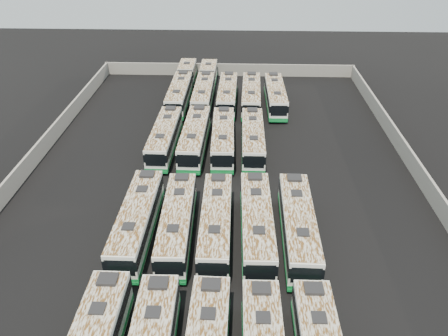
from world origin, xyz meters
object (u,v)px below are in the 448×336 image
(bus_midfront_left, at_px, (177,222))
(bus_midfront_far_left, at_px, (137,220))
(bus_midback_left, at_px, (195,137))
(bus_midfront_right, at_px, (257,224))
(bus_midfront_center, at_px, (216,223))
(bus_back_center, at_px, (227,95))
(bus_back_far_left, at_px, (182,86))
(bus_back_left, at_px, (205,87))
(bus_midback_right, at_px, (253,139))
(bus_midback_center, at_px, (223,138))
(bus_back_right, at_px, (251,95))
(bus_midback_far_left, at_px, (165,137))
(bus_back_far_right, at_px, (275,96))
(bus_midfront_far_right, at_px, (298,226))

(bus_midfront_left, bearing_deg, bus_midfront_far_left, 177.38)
(bus_midfront_far_left, bearing_deg, bus_midback_left, 77.96)
(bus_midfront_right, bearing_deg, bus_midfront_center, 178.79)
(bus_back_center, bearing_deg, bus_midback_left, -103.34)
(bus_midfront_center, relative_size, bus_back_far_left, 0.63)
(bus_back_left, bearing_deg, bus_midback_right, -67.32)
(bus_midback_center, relative_size, bus_back_left, 0.64)
(bus_midfront_left, bearing_deg, bus_back_left, 88.56)
(bus_midfront_right, distance_m, bus_midback_right, 17.04)
(bus_midback_right, distance_m, bus_back_center, 14.93)
(bus_midfront_far_left, relative_size, bus_back_right, 1.01)
(bus_midback_far_left, relative_size, bus_back_left, 0.65)
(bus_back_far_left, xyz_separation_m, bus_back_right, (11.02, -3.51, -0.00))
(bus_midfront_left, xyz_separation_m, bus_back_left, (-0.00, 34.86, 0.01))
(bus_back_right, bearing_deg, bus_back_far_left, 163.62)
(bus_back_far_left, distance_m, bus_back_far_right, 15.13)
(bus_midfront_right, relative_size, bus_midback_far_left, 1.03)
(bus_midfront_far_right, height_order, bus_back_far_right, bus_midfront_far_right)
(bus_midfront_far_right, xyz_separation_m, bus_back_far_left, (-14.76, 35.06, -0.04))
(bus_midback_far_left, height_order, bus_back_far_right, same)
(bus_midback_right, relative_size, bus_back_far_left, 0.63)
(bus_midback_far_left, xyz_separation_m, bus_midback_left, (3.78, 0.01, 0.05))
(bus_midback_right, relative_size, bus_back_center, 0.99)
(bus_midfront_far_left, relative_size, bus_midfront_center, 1.03)
(bus_back_far_left, bearing_deg, bus_back_left, -0.33)
(bus_midfront_left, height_order, bus_back_center, bus_back_center)
(bus_midfront_left, relative_size, bus_back_far_right, 0.99)
(bus_midfront_far_left, distance_m, bus_back_right, 33.19)
(bus_back_far_left, height_order, bus_back_far_right, bus_back_far_left)
(bus_midfront_right, height_order, bus_midback_far_left, bus_midfront_right)
(bus_midback_left, bearing_deg, bus_back_right, 64.42)
(bus_midfront_far_left, distance_m, bus_midback_left, 17.39)
(bus_midfront_right, bearing_deg, bus_midfront_far_left, 178.51)
(bus_midback_center, bearing_deg, bus_back_center, 88.37)
(bus_midfront_left, height_order, bus_midfront_right, bus_midfront_right)
(bus_midfront_far_right, bearing_deg, bus_midfront_right, 178.57)
(bus_midfront_far_left, xyz_separation_m, bus_back_far_right, (14.69, 31.31, -0.05))
(bus_midfront_far_left, xyz_separation_m, bus_midback_left, (3.70, 16.99, 0.01))
(bus_midback_center, height_order, bus_back_far_left, bus_back_far_left)
(bus_midfront_far_left, relative_size, bus_midfront_right, 1.00)
(bus_back_far_left, bearing_deg, bus_back_center, -24.34)
(bus_midfront_center, height_order, bus_back_left, same)
(bus_midfront_center, height_order, bus_midfront_right, bus_midfront_right)
(bus_back_center, bearing_deg, bus_back_far_right, -0.10)
(bus_back_right, bearing_deg, bus_midfront_left, -101.81)
(bus_midback_center, distance_m, bus_back_far_left, 19.26)
(bus_midfront_right, bearing_deg, bus_back_center, 95.58)
(bus_back_left, bearing_deg, bus_midfront_center, -83.65)
(bus_midfront_far_right, xyz_separation_m, bus_midback_far_left, (-14.82, 17.22, -0.06))
(bus_back_left, height_order, bus_back_far_right, bus_back_far_right)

